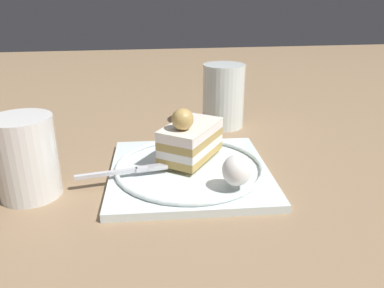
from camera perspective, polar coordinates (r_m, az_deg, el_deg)
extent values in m
plane|color=#8F7253|center=(0.54, -0.59, -4.02)|extent=(2.40, 2.40, 0.00)
cube|color=white|center=(0.53, 0.00, -4.17)|extent=(0.23, 0.23, 0.01)
torus|color=white|center=(0.53, 0.00, -3.35)|extent=(0.22, 0.22, 0.01)
cube|color=tan|center=(0.55, -0.18, -1.30)|extent=(0.11, 0.10, 0.01)
cube|color=white|center=(0.54, -0.18, -0.20)|extent=(0.11, 0.10, 0.01)
cube|color=tan|center=(0.54, -0.18, 0.92)|extent=(0.11, 0.10, 0.01)
cube|color=white|center=(0.53, -0.19, 2.06)|extent=(0.11, 0.10, 0.01)
cube|color=white|center=(0.53, -0.19, 2.79)|extent=(0.11, 0.10, 0.00)
sphere|color=tan|center=(0.51, -1.42, 3.73)|extent=(0.03, 0.03, 0.03)
ellipsoid|color=white|center=(0.47, 6.73, -3.92)|extent=(0.04, 0.04, 0.04)
cube|color=silver|center=(0.51, -12.70, -4.34)|extent=(0.02, 0.08, 0.00)
cube|color=silver|center=(0.51, -7.54, -3.73)|extent=(0.01, 0.02, 0.00)
cube|color=silver|center=(0.51, -5.09, -3.68)|extent=(0.01, 0.03, 0.00)
cube|color=silver|center=(0.51, -5.17, -3.52)|extent=(0.01, 0.03, 0.00)
cube|color=silver|center=(0.51, -5.25, -3.37)|extent=(0.01, 0.03, 0.00)
cube|color=silver|center=(0.52, -5.32, -3.22)|extent=(0.01, 0.03, 0.00)
cylinder|color=white|center=(0.71, 4.72, 7.19)|extent=(0.08, 0.08, 0.12)
cylinder|color=orange|center=(0.72, 4.63, 4.55)|extent=(0.07, 0.07, 0.04)
cylinder|color=white|center=(0.50, -23.62, -1.83)|extent=(0.07, 0.07, 0.10)
cylinder|color=#B7232D|center=(0.51, -23.19, -4.39)|extent=(0.07, 0.07, 0.05)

